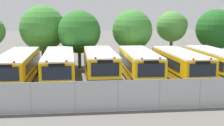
% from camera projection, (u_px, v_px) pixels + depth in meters
% --- Properties ---
extents(ground_plane, '(160.00, 160.00, 0.00)m').
position_uv_depth(ground_plane, '(120.00, 81.00, 28.67)').
color(ground_plane, '#595651').
extents(school_bus_0, '(2.64, 10.88, 2.68)m').
position_uv_depth(school_bus_0, '(18.00, 67.00, 27.63)').
color(school_bus_0, '#EAA80C').
rests_on(school_bus_0, ground_plane).
extents(school_bus_1, '(2.78, 10.95, 2.68)m').
position_uv_depth(school_bus_1, '(59.00, 66.00, 28.05)').
color(school_bus_1, '#EAA80C').
rests_on(school_bus_1, ground_plane).
extents(school_bus_2, '(2.64, 9.38, 2.77)m').
position_uv_depth(school_bus_2, '(100.00, 65.00, 28.37)').
color(school_bus_2, yellow).
rests_on(school_bus_2, ground_plane).
extents(school_bus_3, '(2.67, 9.95, 2.77)m').
position_uv_depth(school_bus_3, '(139.00, 65.00, 28.37)').
color(school_bus_3, yellow).
rests_on(school_bus_3, ground_plane).
extents(school_bus_4, '(2.74, 10.32, 2.66)m').
position_uv_depth(school_bus_4, '(180.00, 64.00, 28.94)').
color(school_bus_4, '#EAA80C').
rests_on(school_bus_4, ground_plane).
extents(school_bus_5, '(2.54, 10.75, 2.66)m').
position_uv_depth(school_bus_5, '(217.00, 63.00, 29.45)').
color(school_bus_5, yellow).
rests_on(school_bus_5, ground_plane).
extents(tree_1, '(5.10, 5.10, 6.77)m').
position_uv_depth(tree_1, '(42.00, 28.00, 35.91)').
color(tree_1, '#4C3823').
rests_on(tree_1, ground_plane).
extents(tree_2, '(4.63, 4.63, 6.23)m').
position_uv_depth(tree_2, '(79.00, 32.00, 34.81)').
color(tree_2, '#4C3823').
rests_on(tree_2, ground_plane).
extents(tree_3, '(4.40, 4.40, 6.27)m').
position_uv_depth(tree_3, '(131.00, 30.00, 35.40)').
color(tree_3, '#4C3823').
rests_on(tree_3, ground_plane).
extents(tree_4, '(3.76, 3.59, 6.15)m').
position_uv_depth(tree_4, '(173.00, 26.00, 37.89)').
color(tree_4, '#4C3823').
rests_on(tree_4, ground_plane).
extents(tree_5, '(4.73, 4.73, 6.37)m').
position_uv_depth(tree_5, '(216.00, 30.00, 38.04)').
color(tree_5, '#4C3823').
rests_on(tree_5, ground_plane).
extents(chainlink_fence, '(23.42, 0.07, 1.95)m').
position_uv_depth(chainlink_fence, '(139.00, 95.00, 19.81)').
color(chainlink_fence, '#9EA0A3').
rests_on(chainlink_fence, ground_plane).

